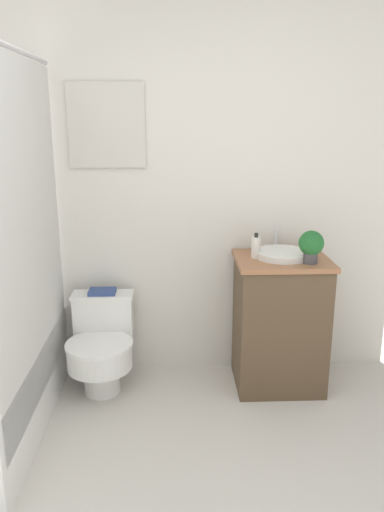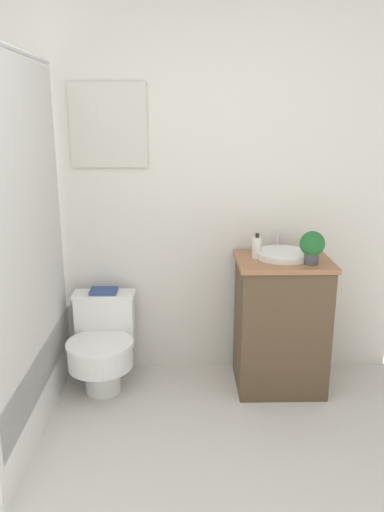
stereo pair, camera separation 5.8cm
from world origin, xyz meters
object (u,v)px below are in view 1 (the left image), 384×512
at_px(soap_bottle, 256,247).
at_px(book_on_tank, 102,292).
at_px(potted_plant, 311,245).
at_px(toilet, 102,345).
at_px(sink, 282,254).

relative_size(soap_bottle, book_on_tank, 0.92).
bearing_deg(potted_plant, soap_bottle, 157.42).
bearing_deg(soap_bottle, potted_plant, -22.58).
bearing_deg(toilet, potted_plant, -4.35).
bearing_deg(book_on_tank, soap_bottle, -6.57).
height_order(sink, book_on_tank, sink).
bearing_deg(sink, potted_plant, -44.30).
distance_m(toilet, sink, 1.25).
height_order(toilet, potted_plant, potted_plant).
distance_m(potted_plant, book_on_tank, 1.32).
bearing_deg(potted_plant, sink, 135.70).
relative_size(toilet, book_on_tank, 3.50).
height_order(potted_plant, book_on_tank, potted_plant).
relative_size(toilet, potted_plant, 3.04).
xyz_separation_m(toilet, soap_bottle, (0.95, 0.03, 0.61)).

